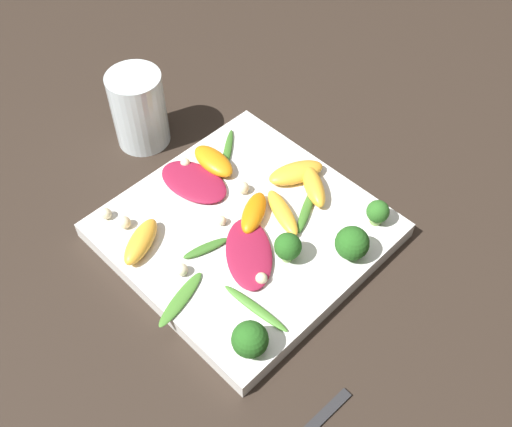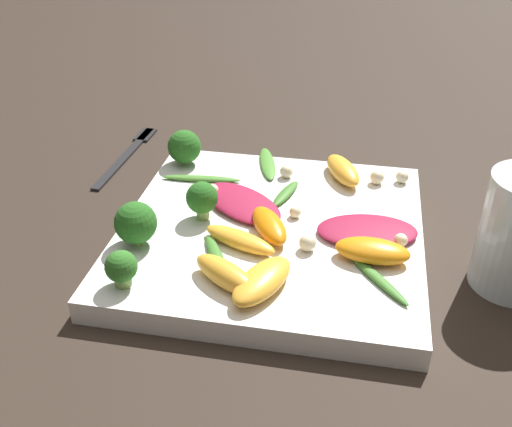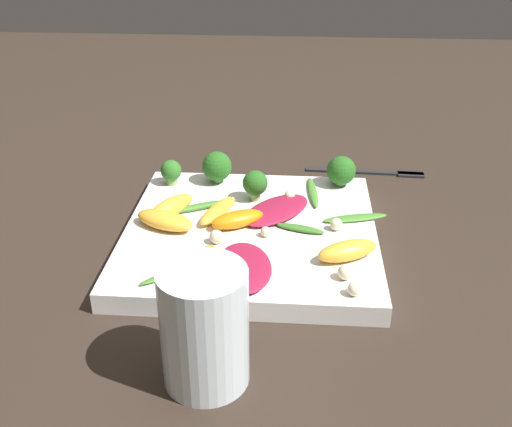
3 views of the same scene
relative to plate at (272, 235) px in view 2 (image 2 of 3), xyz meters
The scene contains 27 objects.
ground_plane 0.01m from the plate, ahead, with size 2.40×2.40×0.00m, color #2D231C.
plate is the anchor object (origin of this frame).
fork 0.28m from the plate, 51.12° to the left, with size 0.18×0.02×0.01m.
radicchio_leaf_0 0.10m from the plate, 88.10° to the right, with size 0.07×0.11×0.01m.
radicchio_leaf_1 0.05m from the plate, 51.76° to the left, with size 0.11×0.12×0.01m.
orange_segment_0 0.03m from the plate, behind, with size 0.07×0.06×0.02m.
orange_segment_1 0.11m from the plate, behind, with size 0.08×0.06×0.02m.
orange_segment_2 0.11m from the plate, 111.75° to the right, with size 0.04×0.07×0.02m.
orange_segment_3 0.05m from the plate, 150.57° to the left, with size 0.05×0.08×0.02m.
orange_segment_4 0.11m from the plate, 166.69° to the left, with size 0.06×0.07×0.02m.
orange_segment_5 0.13m from the plate, 29.75° to the right, with size 0.08×0.06×0.02m.
broccoli_floret_0 0.08m from the plate, 93.16° to the left, with size 0.03×0.03×0.04m.
broccoli_floret_1 0.17m from the plate, 136.60° to the left, with size 0.03×0.03×0.03m.
broccoli_floret_2 0.14m from the plate, 114.90° to the left, with size 0.04×0.04×0.04m.
broccoli_floret_3 0.17m from the plate, 47.60° to the left, with size 0.04×0.04×0.04m.
arugula_sprig_0 0.12m from the plate, 51.35° to the left, with size 0.02×0.09×0.01m.
arugula_sprig_1 0.13m from the plate, 11.78° to the left, with size 0.08×0.04×0.01m.
arugula_sprig_2 0.06m from the plate, ahead, with size 0.06×0.03×0.01m.
arugula_sprig_3 0.13m from the plate, 123.82° to the right, with size 0.07×0.06×0.01m.
arugula_sprig_4 0.08m from the plate, 150.01° to the left, with size 0.07×0.05×0.01m.
macadamia_nut_0 0.10m from the plate, ahead, with size 0.02×0.02×0.02m.
macadamia_nut_1 0.15m from the plate, 43.92° to the right, with size 0.02×0.02×0.02m.
macadamia_nut_2 0.18m from the plate, 48.84° to the right, with size 0.01×0.01×0.01m.
macadamia_nut_3 0.13m from the plate, 95.93° to the right, with size 0.01×0.01×0.01m.
macadamia_nut_4 0.09m from the plate, 58.55° to the left, with size 0.01×0.01×0.01m.
macadamia_nut_5 0.03m from the plate, 47.97° to the right, with size 0.01×0.01×0.01m.
macadamia_nut_6 0.06m from the plate, 131.98° to the right, with size 0.02×0.02×0.02m.
Camera 2 is at (-0.50, -0.08, 0.36)m, focal length 42.00 mm.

